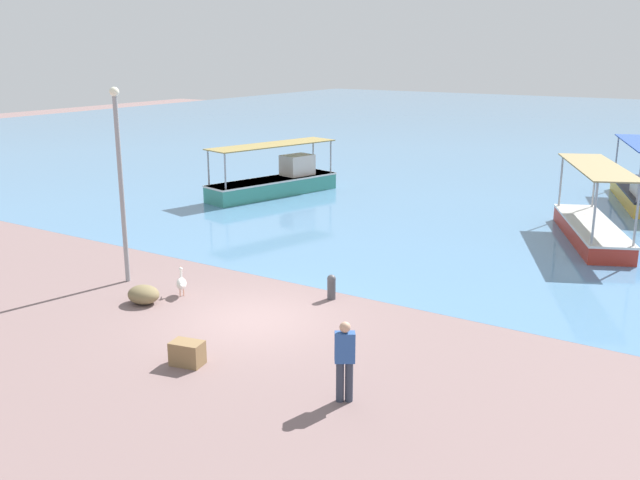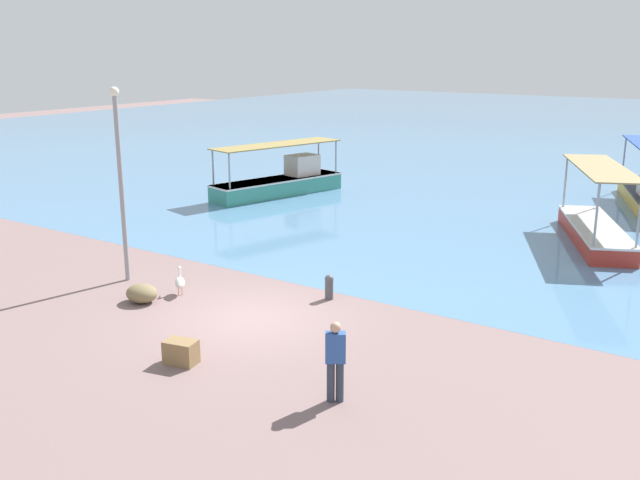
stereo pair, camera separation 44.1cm
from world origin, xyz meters
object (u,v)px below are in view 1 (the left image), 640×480
fishing_boat_far_left (640,191)px  net_pile (144,295)px  mooring_bollard (331,286)px  fishing_boat_near_right (276,181)px  cargo_crate (187,353)px  fishing_boat_center (591,227)px  pelican (181,283)px  fisherman_standing (345,359)px  lamp_post (120,175)px

fishing_boat_far_left → net_pile: bearing=-113.2°
mooring_bollard → fishing_boat_near_right: bearing=132.3°
fishing_boat_far_left → mooring_bollard: fishing_boat_far_left is taller
fishing_boat_near_right → cargo_crate: size_ratio=9.94×
fishing_boat_center → mooring_bollard: (-4.62, -10.49, -0.14)m
pelican → net_pile: (-0.43, -1.04, -0.12)m
fishing_boat_center → cargo_crate: fishing_boat_center is taller
fishing_boat_far_left → fishing_boat_near_right: fishing_boat_far_left is taller
fisherman_standing → net_pile: size_ratio=1.82×
net_pile → fishing_boat_far_left: bearing=66.8°
lamp_post → mooring_bollard: 6.96m
fishing_boat_near_right → cargo_crate: bearing=-59.6°
pelican → lamp_post: bearing=177.9°
fishing_boat_far_left → net_pile: (-9.14, -21.28, -0.35)m
mooring_bollard → net_pile: (-4.16, -3.12, -0.13)m
net_pile → cargo_crate: (3.75, -2.25, 0.01)m
fisherman_standing → cargo_crate: fisherman_standing is taller
fishing_boat_near_right → lamp_post: (4.00, -13.00, 2.59)m
fishing_boat_center → net_pile: bearing=-122.8°
fishing_boat_far_left → mooring_bollard: (-4.98, -18.15, -0.23)m
fishing_boat_center → net_pile: size_ratio=7.04×
fishing_boat_far_left → cargo_crate: bearing=-102.9°
net_pile → pelican: bearing=67.5°
fishing_boat_near_right → lamp_post: size_ratio=1.23×
fishing_boat_center → fisherman_standing: bearing=-94.5°
fishing_boat_near_right → fishing_boat_center: 14.65m
cargo_crate → net_pile: bearing=149.0°
fishing_boat_center → pelican: (-8.34, -12.57, -0.15)m
fisherman_standing → cargo_crate: size_ratio=2.38×
fishing_boat_near_right → fishing_boat_far_left: bearing=25.5°
pelican → cargo_crate: bearing=-44.8°
lamp_post → cargo_crate: size_ratio=8.11×
pelican → lamp_post: size_ratio=0.14×
cargo_crate → fishing_boat_far_left: bearing=77.1°
lamp_post → net_pile: lamp_post is taller
fisherman_standing → mooring_bollard: bearing=124.6°
fisherman_standing → lamp_post: bearing=162.7°
fishing_boat_center → cargo_crate: bearing=-107.6°
fishing_boat_center → fisherman_standing: 15.48m
pelican → lamp_post: (-2.30, 0.08, 2.87)m
fisherman_standing → fishing_boat_near_right: bearing=130.1°
fisherman_standing → cargo_crate: bearing=-173.3°
fishing_boat_center → lamp_post: lamp_post is taller
fishing_boat_center → cargo_crate: 16.65m
fisherman_standing → net_pile: 7.80m
fishing_boat_far_left → pelican: size_ratio=8.53×
net_pile → fisherman_standing: bearing=-13.5°
fisherman_standing → fishing_boat_far_left: bearing=86.1°
fishing_boat_center → fisherman_standing: fishing_boat_center is taller
fishing_boat_far_left → lamp_post: bearing=-118.6°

